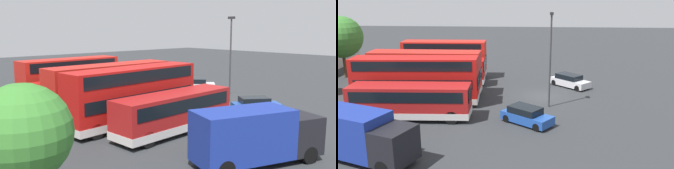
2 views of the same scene
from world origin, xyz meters
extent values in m
plane|color=#2D3033|center=(0.00, 0.00, 0.00)|extent=(140.00, 140.00, 0.00)
cube|color=#A51919|center=(-7.34, 11.37, 1.65)|extent=(2.97, 10.11, 2.60)
cube|color=silver|center=(-7.34, 11.37, 0.62)|extent=(3.02, 10.15, 0.55)
cube|color=black|center=(-7.34, 11.37, 2.25)|extent=(3.00, 9.31, 0.90)
cube|color=black|center=(-7.13, 6.34, 2.25)|extent=(2.25, 0.16, 1.10)
cylinder|color=black|center=(-6.07, 7.81, 0.55)|extent=(0.35, 1.11, 1.10)
cylinder|color=black|center=(-8.31, 7.72, 0.55)|extent=(0.35, 1.11, 1.10)
cylinder|color=black|center=(-6.37, 15.02, 0.55)|extent=(0.35, 1.11, 1.10)
cylinder|color=black|center=(-8.62, 14.92, 0.55)|extent=(0.35, 1.11, 1.10)
cube|color=#B71411|center=(-3.47, 12.06, 2.45)|extent=(3.28, 11.74, 4.20)
cube|color=silver|center=(-3.47, 12.06, 0.62)|extent=(3.32, 11.78, 0.55)
cube|color=black|center=(-3.47, 12.06, 2.25)|extent=(3.29, 10.94, 0.90)
cube|color=black|center=(-3.47, 12.06, 3.95)|extent=(3.29, 10.94, 0.90)
cube|color=black|center=(-3.10, 6.25, 2.25)|extent=(2.25, 0.20, 1.10)
cylinder|color=black|center=(-2.07, 7.74, 0.55)|extent=(0.37, 1.12, 1.10)
cylinder|color=black|center=(-4.32, 7.60, 0.55)|extent=(0.37, 1.12, 1.10)
cylinder|color=black|center=(-2.63, 16.53, 0.55)|extent=(0.37, 1.12, 1.10)
cylinder|color=black|center=(-4.87, 16.38, 0.55)|extent=(0.37, 1.12, 1.10)
cube|color=red|center=(-0.21, 12.07, 2.45)|extent=(2.75, 11.29, 4.20)
cube|color=silver|center=(-0.21, 12.07, 0.62)|extent=(2.79, 11.33, 0.55)
cube|color=black|center=(-0.21, 12.07, 2.25)|extent=(2.79, 10.49, 0.90)
cube|color=black|center=(-0.21, 12.07, 3.95)|extent=(2.79, 10.49, 0.90)
cube|color=black|center=(-0.11, 6.42, 2.25)|extent=(2.25, 0.10, 1.10)
cylinder|color=black|center=(0.98, 7.87, 0.55)|extent=(0.32, 1.11, 1.10)
cylinder|color=black|center=(-1.26, 7.83, 0.55)|extent=(0.32, 1.11, 1.10)
cylinder|color=black|center=(0.84, 16.31, 0.55)|extent=(0.32, 1.11, 1.10)
cylinder|color=black|center=(-1.41, 16.27, 0.55)|extent=(0.32, 1.11, 1.10)
cube|color=#B71411|center=(3.77, 11.77, 1.65)|extent=(3.15, 10.46, 2.60)
cube|color=silver|center=(3.77, 11.77, 0.62)|extent=(3.20, 10.50, 0.55)
cube|color=black|center=(3.77, 11.77, 2.25)|extent=(3.17, 9.66, 0.90)
cube|color=black|center=(4.08, 6.59, 2.25)|extent=(2.25, 0.19, 1.10)
cylinder|color=black|center=(5.12, 8.08, 0.55)|extent=(0.36, 1.12, 1.10)
cylinder|color=black|center=(2.87, 7.95, 0.55)|extent=(0.36, 1.12, 1.10)
cylinder|color=black|center=(4.67, 15.59, 0.55)|extent=(0.36, 1.12, 1.10)
cylinder|color=black|center=(2.43, 15.46, 0.55)|extent=(0.36, 1.12, 1.10)
cube|color=red|center=(7.29, 11.89, 2.45)|extent=(2.87, 10.12, 4.20)
cube|color=silver|center=(7.29, 11.89, 0.62)|extent=(2.91, 10.16, 0.55)
cube|color=black|center=(7.29, 11.89, 2.25)|extent=(2.91, 9.32, 0.90)
cube|color=black|center=(7.29, 11.89, 3.95)|extent=(2.91, 9.32, 0.90)
cube|color=black|center=(7.45, 6.84, 2.25)|extent=(2.25, 0.13, 1.10)
cylinder|color=black|center=(8.53, 8.31, 0.55)|extent=(0.34, 1.11, 1.10)
cylinder|color=black|center=(6.28, 8.23, 0.55)|extent=(0.34, 1.11, 1.10)
cylinder|color=black|center=(8.30, 15.54, 0.55)|extent=(0.34, 1.11, 1.10)
cylinder|color=black|center=(6.05, 15.47, 0.55)|extent=(0.34, 1.11, 1.10)
cube|color=navy|center=(-14.52, 13.05, 1.80)|extent=(4.22, 6.02, 2.80)
cube|color=black|center=(-15.79, 9.52, 1.50)|extent=(3.03, 2.73, 2.20)
cylinder|color=black|center=(-14.73, 9.14, 0.50)|extent=(0.60, 1.04, 1.00)
cylinder|color=black|center=(-16.85, 9.90, 0.50)|extent=(0.60, 1.04, 1.00)
cylinder|color=black|center=(-12.86, 14.31, 0.50)|extent=(0.60, 1.04, 1.00)
cube|color=#1E479E|center=(-7.83, 1.60, 0.53)|extent=(3.98, 4.48, 0.70)
cube|color=black|center=(-7.72, 1.76, 1.15)|extent=(2.84, 3.02, 0.55)
cylinder|color=black|center=(-8.10, -0.10, 0.32)|extent=(0.56, 0.64, 0.64)
cylinder|color=black|center=(-9.39, 0.85, 0.32)|extent=(0.56, 0.64, 0.64)
cylinder|color=black|center=(-6.28, 2.34, 0.32)|extent=(0.56, 0.64, 0.64)
cylinder|color=black|center=(-7.57, 3.29, 0.32)|extent=(0.56, 0.64, 0.64)
cube|color=silver|center=(3.87, -3.09, 0.53)|extent=(4.47, 4.46, 0.70)
cube|color=black|center=(4.01, -2.95, 1.15)|extent=(3.07, 3.07, 0.55)
cylinder|color=black|center=(3.26, -4.82, 0.32)|extent=(0.61, 0.61, 0.64)
cylinder|color=black|center=(2.13, -3.69, 0.32)|extent=(0.61, 0.61, 0.64)
cylinder|color=black|center=(5.61, -2.49, 0.32)|extent=(0.61, 0.61, 0.64)
cylinder|color=black|center=(4.48, -1.36, 0.32)|extent=(0.61, 0.61, 0.64)
cylinder|color=#38383D|center=(-3.29, -0.39, 4.21)|extent=(0.16, 0.16, 8.42)
cube|color=#262628|center=(-3.29, -0.39, 8.57)|extent=(0.70, 0.30, 0.24)
sphere|color=#387A2D|center=(-11.96, 23.94, 3.58)|extent=(3.92, 3.92, 3.92)
camera|label=1|loc=(-25.63, 28.93, 7.62)|focal=38.37mm
camera|label=2|loc=(-35.02, 1.45, 10.59)|focal=37.95mm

